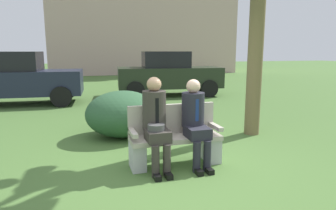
{
  "coord_description": "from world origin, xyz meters",
  "views": [
    {
      "loc": [
        -1.34,
        -3.82,
        1.7
      ],
      "look_at": [
        -0.02,
        0.69,
        0.85
      ],
      "focal_mm": 31.95,
      "sensor_mm": 36.0,
      "label": 1
    }
  ],
  "objects": [
    {
      "name": "ground_plane",
      "position": [
        0.0,
        0.0,
        0.0
      ],
      "size": [
        80.0,
        80.0,
        0.0
      ],
      "primitive_type": "plane",
      "color": "#486C32"
    },
    {
      "name": "park_bench",
      "position": [
        -0.02,
        0.34,
        0.4
      ],
      "size": [
        1.36,
        0.44,
        0.9
      ],
      "color": "#B7AD9E",
      "rests_on": "ground"
    },
    {
      "name": "seated_man_left",
      "position": [
        -0.34,
        0.21,
        0.74
      ],
      "size": [
        0.34,
        0.72,
        1.34
      ],
      "color": "#38332D",
      "rests_on": "ground"
    },
    {
      "name": "seated_man_right",
      "position": [
        0.26,
        0.22,
        0.72
      ],
      "size": [
        0.34,
        0.72,
        1.29
      ],
      "color": "#23232D",
      "rests_on": "ground"
    },
    {
      "name": "shrub_near_bench",
      "position": [
        -0.56,
        2.06,
        0.46
      ],
      "size": [
        1.48,
        1.35,
        0.92
      ],
      "primitive_type": "ellipsoid",
      "color": "#2D5534",
      "rests_on": "ground"
    },
    {
      "name": "parked_car_near",
      "position": [
        -3.28,
        6.62,
        0.84
      ],
      "size": [
        4.0,
        1.92,
        1.68
      ],
      "color": "#1E2338",
      "rests_on": "ground"
    },
    {
      "name": "parked_car_far",
      "position": [
        1.92,
        7.21,
        0.84
      ],
      "size": [
        4.04,
        2.04,
        1.68
      ],
      "color": "#232D1E",
      "rests_on": "ground"
    }
  ]
}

